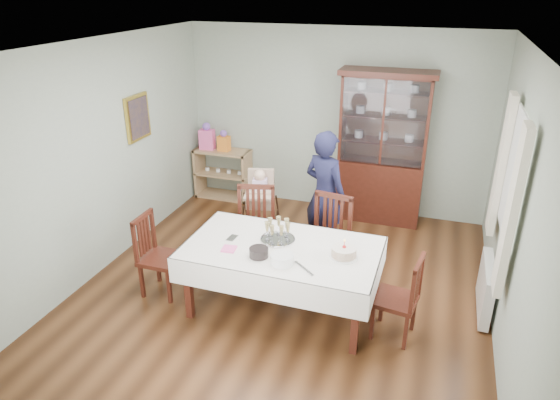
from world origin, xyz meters
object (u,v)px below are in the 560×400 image
at_px(chair_far_left, 255,247).
at_px(champagne_tray, 278,235).
at_px(china_cabinet, 383,146).
at_px(woman, 325,194).
at_px(chair_end_right, 396,313).
at_px(high_chair, 261,215).
at_px(sideboard, 223,174).
at_px(gift_bag_pink, 207,137).
at_px(dining_table, 282,278).
at_px(chair_far_right, 325,259).
at_px(chair_end_left, 161,270).
at_px(birthday_cake, 344,252).
at_px(gift_bag_orange, 224,142).

relative_size(chair_far_left, champagne_tray, 2.82).
relative_size(china_cabinet, woman, 1.32).
bearing_deg(woman, chair_far_left, 69.29).
relative_size(chair_end_right, high_chair, 0.86).
relative_size(sideboard, gift_bag_pink, 2.10).
xyz_separation_m(china_cabinet, sideboard, (-2.50, 0.02, -0.72)).
xyz_separation_m(chair_far_left, chair_end_right, (1.76, -0.72, -0.04)).
bearing_deg(sideboard, dining_table, -54.60).
bearing_deg(gift_bag_pink, high_chair, -42.72).
bearing_deg(chair_far_left, gift_bag_pink, 114.03).
bearing_deg(champagne_tray, dining_table, -54.71).
bearing_deg(chair_far_left, china_cabinet, 43.45).
relative_size(chair_far_right, high_chair, 1.01).
height_order(high_chair, gift_bag_pink, gift_bag_pink).
relative_size(chair_end_right, gift_bag_pink, 2.09).
bearing_deg(chair_end_left, birthday_cake, -86.87).
distance_m(sideboard, chair_end_left, 2.76).
bearing_deg(chair_far_left, dining_table, -64.42).
bearing_deg(chair_end_left, chair_far_right, -66.36).
height_order(chair_far_right, birthday_cake, chair_far_right).
bearing_deg(chair_far_right, birthday_cake, -54.79).
distance_m(dining_table, china_cabinet, 2.76).
bearing_deg(high_chair, sideboard, 117.74).
bearing_deg(china_cabinet, gift_bag_pink, 179.97).
height_order(woman, high_chair, woman).
bearing_deg(dining_table, sideboard, 125.40).
relative_size(chair_end_left, birthday_cake, 3.26).
xyz_separation_m(high_chair, birthday_cake, (1.38, -1.33, 0.40)).
distance_m(chair_far_left, gift_bag_pink, 2.56).
xyz_separation_m(china_cabinet, gift_bag_pink, (-2.74, 0.00, -0.13)).
bearing_deg(champagne_tray, birthday_cake, -9.75).
relative_size(sideboard, chair_end_left, 0.96).
bearing_deg(woman, china_cabinet, -87.55).
height_order(sideboard, birthday_cake, birthday_cake).
relative_size(woman, champagne_tray, 4.46).
distance_m(sideboard, gift_bag_orange, 0.55).
bearing_deg(dining_table, high_chair, 118.90).
distance_m(dining_table, sideboard, 3.20).
height_order(chair_end_left, gift_bag_orange, gift_bag_orange).
bearing_deg(chair_far_right, high_chair, 154.96).
height_order(birthday_cake, gift_bag_orange, gift_bag_orange).
bearing_deg(chair_end_right, chair_far_left, -103.92).
xyz_separation_m(chair_end_left, high_chair, (0.66, 1.45, 0.13)).
xyz_separation_m(champagne_tray, gift_bag_orange, (-1.72, 2.46, 0.12)).
distance_m(sideboard, gift_bag_pink, 0.64).
relative_size(sideboard, woman, 0.55).
xyz_separation_m(sideboard, chair_far_left, (1.30, -1.95, -0.09)).
distance_m(woman, champagne_tray, 1.22).
xyz_separation_m(chair_far_left, champagne_tray, (0.47, -0.53, 0.52)).
bearing_deg(gift_bag_pink, woman, -29.50).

